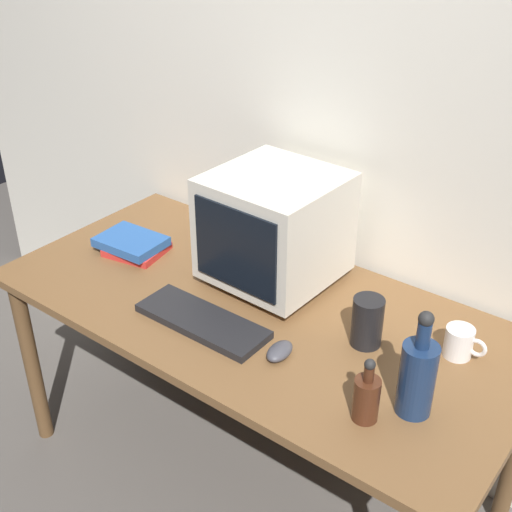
# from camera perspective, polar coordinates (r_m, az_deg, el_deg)

# --- Properties ---
(ground_plane) EXTENTS (6.00, 6.00, 0.00)m
(ground_plane) POSITION_cam_1_polar(r_m,az_deg,el_deg) (2.60, 0.00, -17.97)
(ground_plane) COLOR #56514C
(back_wall) EXTENTS (4.00, 0.08, 2.50)m
(back_wall) POSITION_cam_1_polar(r_m,az_deg,el_deg) (2.22, 7.43, 12.01)
(back_wall) COLOR silver
(back_wall) RESTS_ON ground
(desk) EXTENTS (1.68, 0.80, 0.75)m
(desk) POSITION_cam_1_polar(r_m,az_deg,el_deg) (2.15, 0.00, -6.07)
(desk) COLOR brown
(desk) RESTS_ON ground
(crt_monitor) EXTENTS (0.39, 0.40, 0.37)m
(crt_monitor) POSITION_cam_1_polar(r_m,az_deg,el_deg) (2.13, 1.58, 2.40)
(crt_monitor) COLOR beige
(crt_monitor) RESTS_ON desk
(keyboard) EXTENTS (0.42, 0.15, 0.02)m
(keyboard) POSITION_cam_1_polar(r_m,az_deg,el_deg) (2.02, -4.58, -5.52)
(keyboard) COLOR black
(keyboard) RESTS_ON desk
(computer_mouse) EXTENTS (0.07, 0.10, 0.04)m
(computer_mouse) POSITION_cam_1_polar(r_m,az_deg,el_deg) (1.89, 2.02, -8.07)
(computer_mouse) COLOR #3F3F47
(computer_mouse) RESTS_ON desk
(bottle_tall) EXTENTS (0.09, 0.09, 0.30)m
(bottle_tall) POSITION_cam_1_polar(r_m,az_deg,el_deg) (1.71, 13.53, -9.84)
(bottle_tall) COLOR navy
(bottle_tall) RESTS_ON desk
(bottle_short) EXTENTS (0.07, 0.07, 0.18)m
(bottle_short) POSITION_cam_1_polar(r_m,az_deg,el_deg) (1.69, 9.35, -11.73)
(bottle_short) COLOR #472314
(bottle_short) RESTS_ON desk
(book_stack) EXTENTS (0.25, 0.20, 0.06)m
(book_stack) POSITION_cam_1_polar(r_m,az_deg,el_deg) (2.41, -10.39, 0.94)
(book_stack) COLOR red
(book_stack) RESTS_ON desk
(mug) EXTENTS (0.12, 0.08, 0.09)m
(mug) POSITION_cam_1_polar(r_m,az_deg,el_deg) (1.96, 16.91, -7.03)
(mug) COLOR white
(mug) RESTS_ON desk
(metal_canister) EXTENTS (0.09, 0.09, 0.15)m
(metal_canister) POSITION_cam_1_polar(r_m,az_deg,el_deg) (1.93, 9.42, -5.52)
(metal_canister) COLOR black
(metal_canister) RESTS_ON desk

